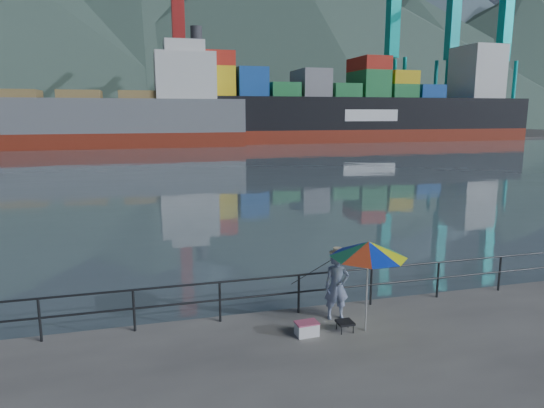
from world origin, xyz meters
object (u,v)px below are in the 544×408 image
Objects in this scene: bulk_carrier at (95,118)px; container_ship at (366,108)px; fisherman at (337,286)px; cooler_bag at (307,329)px; beach_umbrella at (368,249)px.

bulk_carrier is 0.74× the size of container_ship.
cooler_bag is at bearing -135.05° from fisherman.
bulk_carrier is (-9.84, 68.58, 4.03)m from cooler_bag.
container_ship is (47.18, 5.33, 1.62)m from bulk_carrier.
bulk_carrier is 47.50m from container_ship.
beach_umbrella is 69.66m from bulk_carrier.
fisherman is at bearing 31.12° from cooler_bag.
cooler_bag is 69.40m from bulk_carrier.
fisherman is 1.46m from beach_umbrella.
container_ship reaches higher than cooler_bag.
beach_umbrella is 82.40m from container_ship.
beach_umbrella is (0.39, -0.83, 1.14)m from fisherman.
beach_umbrella reaches higher than fisherman.
container_ship reaches higher than beach_umbrella.
bulk_carrier reaches higher than cooler_bag.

